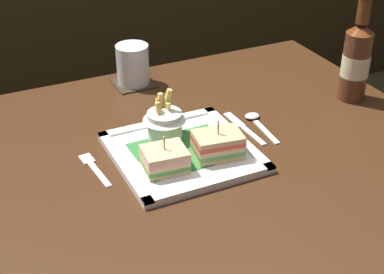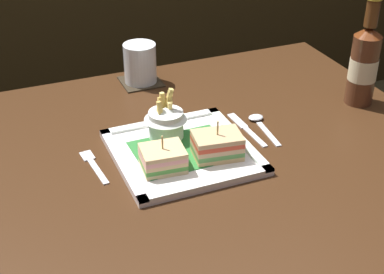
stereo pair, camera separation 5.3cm
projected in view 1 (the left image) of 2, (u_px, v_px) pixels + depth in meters
name	position (u px, v px, depth m)	size (l,w,h in m)	color
dining_table	(201.00, 200.00, 1.27)	(1.07, 0.90, 0.74)	#392111
square_plate	(182.00, 153.00, 1.19)	(0.28, 0.28, 0.02)	white
sandwich_half_left	(165.00, 159.00, 1.12)	(0.09, 0.08, 0.07)	tan
sandwich_half_right	(218.00, 145.00, 1.16)	(0.10, 0.08, 0.08)	tan
fries_cup	(165.00, 120.00, 1.21)	(0.09, 0.09, 0.11)	silver
beer_bottle	(356.00, 60.00, 1.36)	(0.07, 0.07, 0.26)	#532E1B
drink_coaster	(134.00, 83.00, 1.48)	(0.10, 0.10, 0.00)	#2C2317
water_glass	(133.00, 67.00, 1.46)	(0.08, 0.08, 0.10)	silver
fork	(94.00, 168.00, 1.15)	(0.03, 0.13, 0.00)	silver
knife	(243.00, 127.00, 1.29)	(0.02, 0.16, 0.00)	silver
spoon	(256.00, 120.00, 1.31)	(0.03, 0.14, 0.01)	silver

